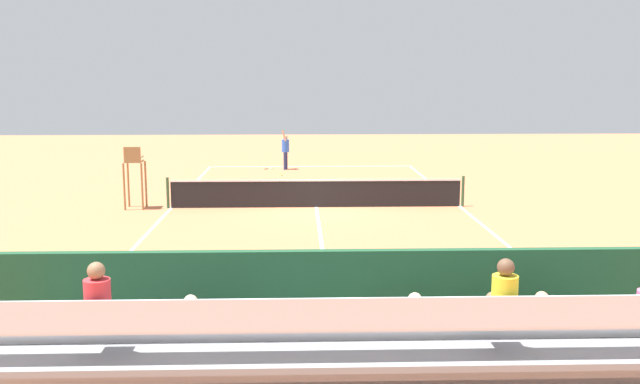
% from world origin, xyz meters
% --- Properties ---
extents(ground_plane, '(60.00, 60.00, 0.00)m').
position_xyz_m(ground_plane, '(0.00, 0.00, 0.00)').
color(ground_plane, '#CC7047').
extents(court_line_markings, '(10.10, 22.20, 0.01)m').
position_xyz_m(court_line_markings, '(0.00, -0.04, 0.00)').
color(court_line_markings, white).
rests_on(court_line_markings, ground).
extents(tennis_net, '(10.30, 0.10, 1.07)m').
position_xyz_m(tennis_net, '(0.00, 0.00, 0.50)').
color(tennis_net, black).
rests_on(tennis_net, ground).
extents(backdrop_wall, '(18.00, 0.16, 2.00)m').
position_xyz_m(backdrop_wall, '(0.00, 14.00, 1.00)').
color(backdrop_wall, '#1E4C2D').
rests_on(backdrop_wall, ground).
extents(bleacher_stand, '(9.06, 2.40, 2.48)m').
position_xyz_m(bleacher_stand, '(-0.11, 15.33, 0.93)').
color(bleacher_stand, gray).
rests_on(bleacher_stand, ground).
extents(umpire_chair, '(0.67, 0.67, 2.14)m').
position_xyz_m(umpire_chair, '(6.20, 0.06, 1.31)').
color(umpire_chair, olive).
rests_on(umpire_chair, ground).
extents(courtside_bench, '(1.80, 0.40, 0.93)m').
position_xyz_m(courtside_bench, '(-2.03, 13.27, 0.56)').
color(courtside_bench, '#33383D').
rests_on(courtside_bench, ground).
extents(equipment_bag, '(0.90, 0.36, 0.36)m').
position_xyz_m(equipment_bag, '(-0.24, 13.40, 0.18)').
color(equipment_bag, black).
rests_on(equipment_bag, ground).
extents(tennis_player, '(0.44, 0.56, 1.93)m').
position_xyz_m(tennis_player, '(1.22, -9.93, 1.02)').
color(tennis_player, navy).
rests_on(tennis_player, ground).
extents(tennis_racket, '(0.50, 0.53, 0.03)m').
position_xyz_m(tennis_racket, '(1.99, -10.21, 0.01)').
color(tennis_racket, black).
rests_on(tennis_racket, ground).
extents(tennis_ball_near, '(0.07, 0.07, 0.07)m').
position_xyz_m(tennis_ball_near, '(1.37, -7.84, 0.03)').
color(tennis_ball_near, '#CCDB33').
rests_on(tennis_ball_near, ground).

